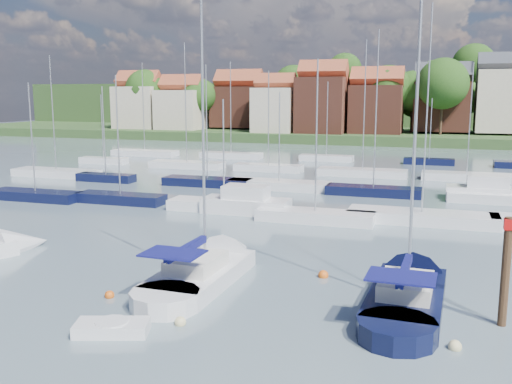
% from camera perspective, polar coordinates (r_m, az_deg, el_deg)
% --- Properties ---
extents(ground, '(260.00, 260.00, 0.00)m').
position_cam_1_polar(ground, '(63.74, 9.42, 1.15)').
color(ground, '#4F606B').
rests_on(ground, ground).
extents(sailboat_centre, '(3.44, 12.02, 16.22)m').
position_cam_1_polar(sailboat_centre, '(30.56, -4.34, -7.56)').
color(sailboat_centre, silver).
rests_on(sailboat_centre, ground).
extents(sailboat_navy, '(3.57, 11.96, 16.41)m').
position_cam_1_polar(sailboat_navy, '(28.18, 15.09, -9.41)').
color(sailboat_navy, black).
rests_on(sailboat_navy, ground).
extents(tender, '(3.18, 2.18, 0.63)m').
position_cam_1_polar(tender, '(24.07, -14.21, -13.04)').
color(tender, silver).
rests_on(tender, ground).
extents(timber_piling, '(0.40, 0.40, 6.83)m').
position_cam_1_polar(timber_piling, '(25.81, 23.55, -9.26)').
color(timber_piling, '#4C331E').
rests_on(timber_piling, ground).
extents(buoy_c, '(0.46, 0.46, 0.46)m').
position_cam_1_polar(buoy_c, '(28.13, -14.43, -10.17)').
color(buoy_c, '#D85914').
rests_on(buoy_c, ground).
extents(buoy_d, '(0.49, 0.49, 0.49)m').
position_cam_1_polar(buoy_d, '(24.50, -7.58, -13.00)').
color(buoy_d, beige).
rests_on(buoy_d, ground).
extents(buoy_e, '(0.54, 0.54, 0.54)m').
position_cam_1_polar(buoy_e, '(30.31, 6.74, -8.45)').
color(buoy_e, '#D85914').
rests_on(buoy_e, ground).
extents(buoy_f, '(0.51, 0.51, 0.51)m').
position_cam_1_polar(buoy_f, '(23.42, 19.25, -14.61)').
color(buoy_f, beige).
rests_on(buoy_f, ground).
extents(buoy_g, '(0.46, 0.46, 0.46)m').
position_cam_1_polar(buoy_g, '(26.47, 15.02, -11.49)').
color(buoy_g, beige).
rests_on(buoy_g, ground).
extents(marina_field, '(79.62, 41.41, 15.93)m').
position_cam_1_polar(marina_field, '(58.67, 10.55, 0.80)').
color(marina_field, silver).
rests_on(marina_field, ground).
extents(far_shore_town, '(212.46, 90.00, 22.27)m').
position_cam_1_polar(far_shore_town, '(155.25, 15.54, 7.68)').
color(far_shore_town, '#314924').
rests_on(far_shore_town, ground).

